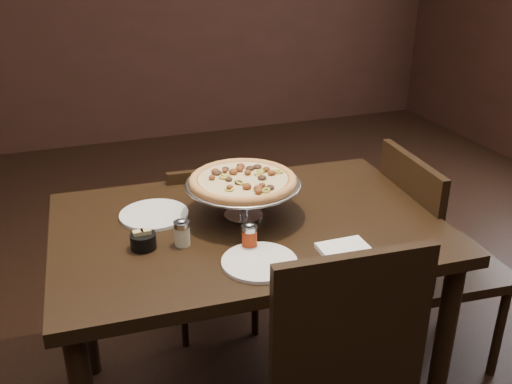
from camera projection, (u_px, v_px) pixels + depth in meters
name	position (u px, v px, depth m)	size (l,w,h in m)	color
room	(276.00, 60.00, 1.81)	(6.04, 7.04, 2.84)	black
dining_table	(248.00, 249.00, 2.06)	(1.38, 0.96, 0.84)	black
pizza_stand	(243.00, 181.00, 2.00)	(0.41, 0.41, 0.17)	#B5B5BC
parmesan_shaker	(182.00, 233.00, 1.85)	(0.05, 0.05, 0.09)	beige
pepper_flake_shaker	(249.00, 236.00, 1.83)	(0.05, 0.05, 0.09)	maroon
packet_caddy	(143.00, 241.00, 1.83)	(0.08, 0.08, 0.06)	black
napkin_stack	(348.00, 253.00, 1.80)	(0.16, 0.16, 0.02)	white
plate_left	(154.00, 215.00, 2.05)	(0.25, 0.25, 0.01)	white
plate_near	(259.00, 262.00, 1.75)	(0.24, 0.24, 0.01)	white
serving_spatula	(269.00, 185.00, 1.98)	(0.14, 0.14, 0.02)	#B5B5BC
chair_far	(214.00, 241.00, 2.61)	(0.45, 0.45, 0.89)	black
chair_side	(430.00, 255.00, 2.39)	(0.50, 0.50, 0.99)	black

